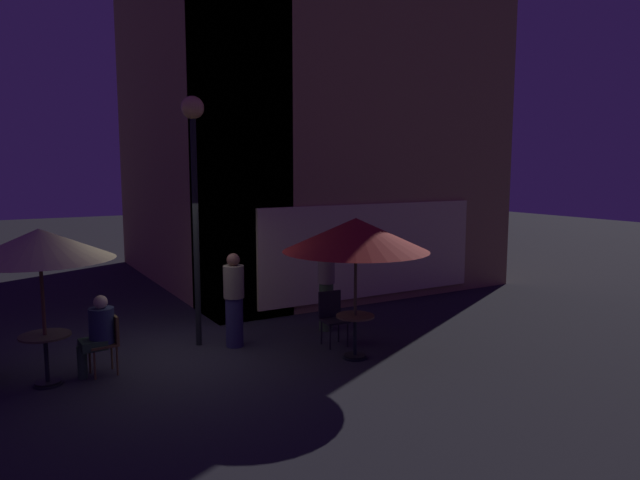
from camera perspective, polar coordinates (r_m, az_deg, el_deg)
ground_plane at (r=9.84m, az=-14.74°, el=-11.35°), size 60.00×60.00×0.00m
cafe_building at (r=14.64m, az=-5.32°, el=14.03°), size 8.11×9.06×9.70m
street_lamp_near_corner at (r=9.94m, az=-12.53°, el=7.88°), size 0.39×0.39×4.29m
cafe_table_0 at (r=9.12m, az=-25.81°, el=-9.83°), size 0.70×0.70×0.75m
cafe_table_1 at (r=9.39m, az=3.54°, el=-8.93°), size 0.63×0.63×0.72m
patio_umbrella_0 at (r=8.82m, az=-26.34°, el=-0.46°), size 2.02×2.02×2.26m
patio_umbrella_1 at (r=9.08m, az=3.62°, el=0.50°), size 2.36×2.36×2.31m
cafe_chair_0 at (r=9.26m, az=-20.47°, el=-9.22°), size 0.43×0.43×0.90m
cafe_chair_1 at (r=10.07m, az=1.22°, el=-7.39°), size 0.46×0.46×0.94m
patron_seated_0 at (r=9.19m, az=-21.35°, el=-8.41°), size 0.55×0.39×1.22m
patron_standing_1 at (r=10.86m, az=0.63°, el=-4.41°), size 0.32×0.32×1.79m
patron_standing_2 at (r=10.00m, az=-8.62°, el=-5.97°), size 0.36×0.36×1.64m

